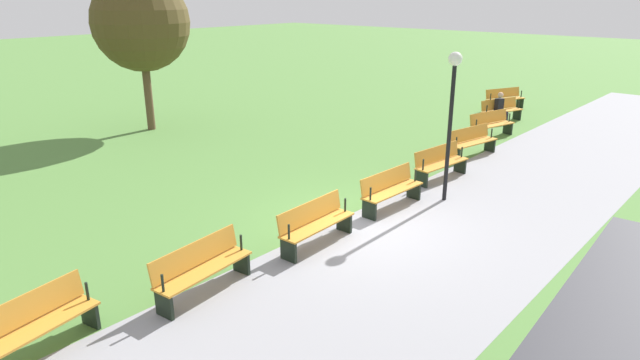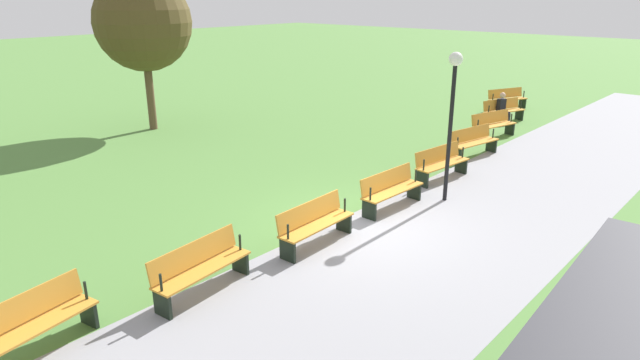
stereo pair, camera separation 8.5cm
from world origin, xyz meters
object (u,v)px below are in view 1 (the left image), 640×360
object	(u,v)px
bench_7	(202,267)
bench_1	(501,110)
bench_8	(30,326)
tree_1	(141,23)
lamp_post	(452,98)
bench_0	(504,98)
bench_6	(315,223)
bench_2	(491,124)
bench_5	(391,189)
bench_3	(472,141)
bench_4	(440,162)
person_seated	(501,107)

from	to	relation	value
bench_7	bench_1	bearing A→B (deg)	179.98
bench_8	tree_1	size ratio (longest dim) A/B	0.35
lamp_post	bench_8	bearing A→B (deg)	-7.91
bench_0	tree_1	world-z (taller)	tree_1
bench_8	bench_6	bearing A→B (deg)	163.33
bench_2	tree_1	world-z (taller)	tree_1
tree_1	bench_6	bearing A→B (deg)	73.74
bench_5	bench_1	bearing A→B (deg)	-167.52
bench_1	lamp_post	size ratio (longest dim) A/B	0.54
bench_3	bench_1	bearing A→B (deg)	-155.01
bench_7	tree_1	world-z (taller)	tree_1
bench_3	bench_5	bearing A→B (deg)	16.67
bench_5	tree_1	world-z (taller)	tree_1
bench_7	tree_1	xyz separation A→B (m)	(-5.91, -10.98, 3.36)
bench_5	bench_2	bearing A→B (deg)	-169.60
bench_8	bench_0	bearing A→B (deg)	175.80
bench_7	tree_1	bearing A→B (deg)	-124.55
bench_2	lamp_post	size ratio (longest dim) A/B	0.54
bench_3	bench_4	xyz separation A→B (m)	(2.63, 0.38, 0.00)
bench_1	person_seated	size ratio (longest dim) A/B	1.61
bench_5	bench_6	xyz separation A→B (m)	(2.66, 0.00, 0.00)
bench_1	tree_1	bearing A→B (deg)	-24.56
person_seated	lamp_post	size ratio (longest dim) A/B	0.33
bench_1	bench_7	bearing A→B (deg)	25.02
bench_2	person_seated	bearing A→B (deg)	-148.99
bench_5	lamp_post	xyz separation A→B (m)	(-1.32, 0.71, 2.06)
tree_1	lamp_post	size ratio (longest dim) A/B	1.55
bench_7	lamp_post	bearing A→B (deg)	165.98
bench_4	person_seated	size ratio (longest dim) A/B	1.60
bench_4	bench_2	bearing A→B (deg)	-163.35
bench_8	bench_1	bearing A→B (deg)	173.72
bench_5	bench_7	world-z (taller)	same
lamp_post	bench_3	bearing A→B (deg)	-161.99
bench_7	tree_1	size ratio (longest dim) A/B	0.34
bench_3	bench_4	world-z (taller)	same
bench_8	person_seated	bearing A→B (deg)	173.53
bench_8	person_seated	world-z (taller)	person_seated
bench_3	bench_7	world-z (taller)	same
bench_5	bench_6	distance (m)	2.66
bench_8	tree_1	bearing A→B (deg)	-139.29
bench_1	bench_6	xyz separation A→B (m)	(13.08, 1.91, 0.00)
bench_7	bench_3	bearing A→B (deg)	175.82
bench_4	tree_1	world-z (taller)	tree_1
bench_2	bench_5	size ratio (longest dim) A/B	1.02
tree_1	bench_1	bearing A→B (deg)	136.66
bench_4	bench_3	bearing A→B (deg)	-165.42
bench_4	lamp_post	bearing A→B (deg)	40.42
person_seated	bench_1	bearing A→B (deg)	-142.22
bench_7	bench_8	xyz separation A→B (m)	(2.63, -0.38, 0.00)
bench_1	bench_4	size ratio (longest dim) A/B	1.01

